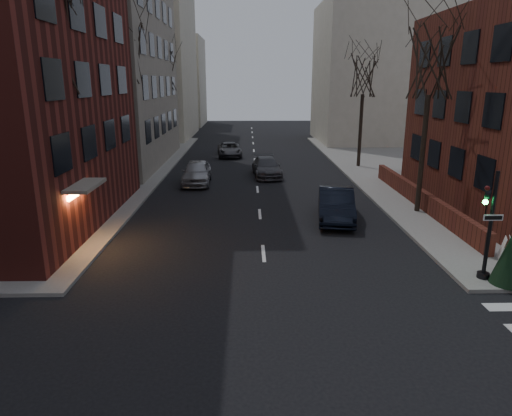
{
  "coord_description": "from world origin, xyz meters",
  "views": [
    {
      "loc": [
        -0.66,
        -6.35,
        7.15
      ],
      "look_at": [
        -0.32,
        12.09,
        2.0
      ],
      "focal_mm": 32.0,
      "sensor_mm": 36.0,
      "label": 1
    }
  ],
  "objects": [
    {
      "name": "streetlamp_near",
      "position": [
        -8.2,
        22.0,
        4.24
      ],
      "size": [
        0.36,
        0.36,
        6.28
      ],
      "color": "black",
      "rests_on": "sidewalk_far_left"
    },
    {
      "name": "building_distant_la",
      "position": [
        -15.0,
        55.0,
        9.0
      ],
      "size": [
        14.0,
        16.0,
        18.0
      ],
      "primitive_type": "cube",
      "color": "beige",
      "rests_on": "ground"
    },
    {
      "name": "tree_right_b",
      "position": [
        8.8,
        32.0,
        7.59
      ],
      "size": [
        3.74,
        3.74,
        9.18
      ],
      "color": "#2D231C",
      "rests_on": "sidewalk_far_right"
    },
    {
      "name": "streetlamp_far",
      "position": [
        -8.2,
        42.0,
        4.24
      ],
      "size": [
        0.36,
        0.36,
        6.28
      ],
      "color": "black",
      "rests_on": "sidewalk_far_left"
    },
    {
      "name": "car_lane_gray",
      "position": [
        0.8,
        28.42,
        0.72
      ],
      "size": [
        2.38,
        5.1,
        1.44
      ],
      "primitive_type": "imported",
      "rotation": [
        0.0,
        0.0,
        0.07
      ],
      "color": "#444349",
      "rests_on": "ground"
    },
    {
      "name": "tree_right_a",
      "position": [
        8.8,
        18.0,
        8.03
      ],
      "size": [
        3.96,
        3.96,
        9.72
      ],
      "color": "#2D231C",
      "rests_on": "sidewalk_far_right"
    },
    {
      "name": "sandwich_board",
      "position": [
        9.82,
        10.78,
        0.63
      ],
      "size": [
        0.62,
        0.71,
        0.95
      ],
      "primitive_type": "cube",
      "rotation": [
        0.0,
        0.0,
        -0.4
      ],
      "color": "white",
      "rests_on": "sidewalk_far_right"
    },
    {
      "name": "building_distant_lb",
      "position": [
        -13.0,
        72.0,
        7.0
      ],
      "size": [
        10.0,
        12.0,
        14.0
      ],
      "primitive_type": "cube",
      "color": "beige",
      "rests_on": "ground"
    },
    {
      "name": "traffic_signal",
      "position": [
        7.94,
        8.99,
        1.91
      ],
      "size": [
        0.76,
        0.44,
        4.0
      ],
      "color": "black",
      "rests_on": "sidewalk_far_right"
    },
    {
      "name": "tree_left_a",
      "position": [
        -8.8,
        14.0,
        8.47
      ],
      "size": [
        4.18,
        4.18,
        10.26
      ],
      "color": "#2D231C",
      "rests_on": "sidewalk_far_left"
    },
    {
      "name": "tree_left_b",
      "position": [
        -8.8,
        26.0,
        8.91
      ],
      "size": [
        4.4,
        4.4,
        10.8
      ],
      "color": "#2D231C",
      "rests_on": "sidewalk_far_left"
    },
    {
      "name": "car_lane_silver",
      "position": [
        -4.32,
        25.86,
        0.83
      ],
      "size": [
        2.08,
        4.93,
        1.66
      ],
      "primitive_type": "imported",
      "rotation": [
        0.0,
        0.0,
        0.02
      ],
      "color": "#9B9CA0",
      "rests_on": "ground"
    },
    {
      "name": "parked_sedan",
      "position": [
        4.0,
        16.83,
        0.85
      ],
      "size": [
        2.49,
        5.34,
        1.69
      ],
      "primitive_type": "imported",
      "rotation": [
        0.0,
        0.0,
        -0.14
      ],
      "color": "black",
      "rests_on": "ground"
    },
    {
      "name": "low_wall_right",
      "position": [
        9.3,
        19.0,
        0.65
      ],
      "size": [
        0.35,
        16.0,
        1.0
      ],
      "primitive_type": "cube",
      "color": "#5D271B",
      "rests_on": "sidewalk_far_right"
    },
    {
      "name": "building_distant_ra",
      "position": [
        15.0,
        50.0,
        8.0
      ],
      "size": [
        14.0,
        14.0,
        16.0
      ],
      "primitive_type": "cube",
      "color": "beige",
      "rests_on": "ground"
    },
    {
      "name": "tree_left_c",
      "position": [
        -8.8,
        40.0,
        8.03
      ],
      "size": [
        3.96,
        3.96,
        9.72
      ],
      "color": "#2D231C",
      "rests_on": "sidewalk_far_left"
    },
    {
      "name": "car_lane_far",
      "position": [
        -2.45,
        38.26,
        0.67
      ],
      "size": [
        2.64,
        5.0,
        1.34
      ],
      "primitive_type": "imported",
      "rotation": [
        0.0,
        0.0,
        0.09
      ],
      "color": "#3E3E43",
      "rests_on": "ground"
    }
  ]
}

